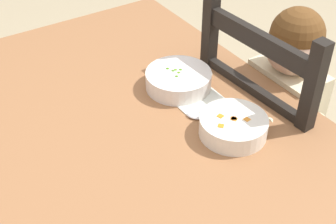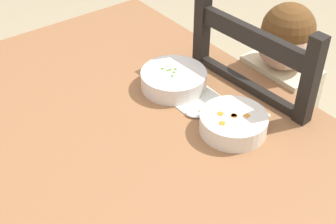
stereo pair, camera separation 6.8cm
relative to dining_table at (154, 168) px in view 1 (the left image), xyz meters
The scene contains 7 objects.
dining_table is the anchor object (origin of this frame).
dining_chair 0.50m from the dining_table, 92.66° to the left, with size 0.44×0.44×1.01m.
child_figure 0.47m from the dining_table, 93.05° to the left, with size 0.32×0.31×0.98m.
bowl_of_peas 0.26m from the dining_table, 129.97° to the left, with size 0.19×0.19×0.05m.
bowl_of_carrots 0.24m from the dining_table, 61.03° to the left, with size 0.17×0.17×0.05m.
spoon 0.18m from the dining_table, 87.15° to the left, with size 0.13×0.09×0.01m.
paper_napkin 0.23m from the dining_table, 115.80° to the left, with size 0.15×0.13×0.00m, color white.
Camera 1 is at (0.75, -0.44, 1.53)m, focal length 49.39 mm.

